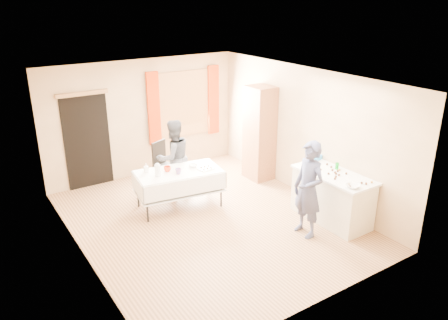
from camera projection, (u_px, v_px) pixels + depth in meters
floor at (209, 221)px, 8.02m from camera, size 4.50×5.50×0.02m
ceiling at (207, 78)px, 7.08m from camera, size 4.50×5.50×0.02m
wall_back at (144, 118)px, 9.70m from camera, size 4.50×0.02×2.60m
wall_front at (324, 218)px, 5.40m from camera, size 4.50×0.02×2.60m
wall_left at (76, 183)px, 6.39m from camera, size 0.02×5.50×2.60m
wall_right at (305, 133)px, 8.71m from camera, size 0.02×5.50×2.60m
window_frame at (184, 104)px, 10.11m from camera, size 1.32×0.06×1.52m
window_pane at (184, 104)px, 10.10m from camera, size 1.20×0.02×1.40m
curtain_left at (154, 109)px, 9.67m from camera, size 0.28×0.06×1.65m
curtain_right at (213, 100)px, 10.47m from camera, size 0.28×0.06×1.65m
doorway at (87, 142)px, 9.12m from camera, size 0.95×0.04×2.00m
door_lintel at (82, 94)px, 8.73m from camera, size 1.05×0.06×0.08m
cabinet at (260, 133)px, 9.53m from camera, size 0.50×0.60×2.07m
counter at (332, 197)px, 7.89m from camera, size 0.71×1.51×0.91m
party_table at (179, 186)px, 8.38m from camera, size 1.73×1.06×0.75m
chair at (165, 172)px, 9.39m from camera, size 0.52×0.52×0.97m
girl at (308, 189)px, 7.28m from camera, size 0.63×0.43×1.68m
woman at (174, 157)px, 8.85m from camera, size 0.82×0.67×1.57m
soda_can at (337, 166)px, 7.91m from camera, size 0.07×0.07×0.12m
mixing_bowl at (353, 186)px, 7.17m from camera, size 0.29×0.29×0.06m
foam_block at (310, 163)px, 8.13m from camera, size 0.17×0.13×0.08m
blue_basket at (315, 158)px, 8.37m from camera, size 0.35×0.28×0.08m
pitcher at (158, 171)px, 8.00m from camera, size 0.12×0.12×0.22m
cup_red at (167, 169)px, 8.23m from camera, size 0.17×0.17×0.10m
cup_rainbow at (178, 171)px, 8.11m from camera, size 0.17×0.17×0.11m
small_bowl at (193, 166)px, 8.45m from camera, size 0.20×0.20×0.05m
pastry_tray at (206, 169)px, 8.35m from camera, size 0.30×0.23×0.02m
bottle at (146, 168)px, 8.19m from camera, size 0.10×0.10×0.17m
cake_balls at (334, 173)px, 7.71m from camera, size 0.54×1.13×0.04m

